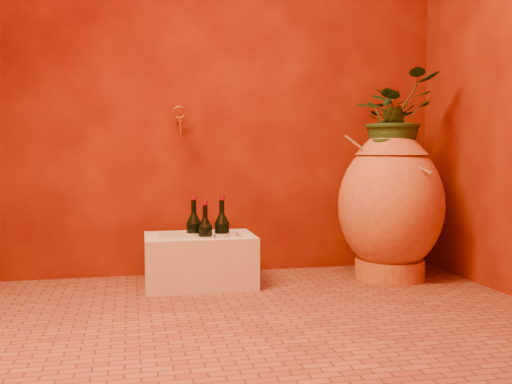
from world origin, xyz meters
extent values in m
plane|color=brown|center=(0.00, 0.00, 0.00)|extent=(2.50, 2.50, 0.00)
cube|color=#550B04|center=(0.00, 1.00, 1.25)|extent=(2.50, 0.02, 2.50)
cylinder|color=#D0713A|center=(0.85, 0.63, 0.05)|extent=(0.42, 0.42, 0.11)
ellipsoid|color=#D0713A|center=(0.85, 0.63, 0.40)|extent=(0.65, 0.65, 0.71)
cone|color=#D0713A|center=(0.85, 0.63, 0.73)|extent=(0.44, 0.44, 0.11)
torus|color=#D0713A|center=(0.85, 0.63, 0.80)|extent=(0.27, 0.27, 0.04)
cylinder|color=olive|center=(0.77, 0.58, 0.63)|extent=(0.38, 0.13, 0.31)
cylinder|color=olive|center=(0.83, 0.51, 0.66)|extent=(0.23, 0.31, 0.17)
cylinder|color=olive|center=(0.95, 0.55, 0.68)|extent=(0.21, 0.26, 0.19)
cube|color=beige|center=(-0.19, 0.69, 0.12)|extent=(0.56, 0.39, 0.23)
cube|color=beige|center=(-0.19, 0.84, 0.25)|extent=(0.56, 0.08, 0.03)
cube|color=beige|center=(-0.19, 0.54, 0.25)|extent=(0.56, 0.08, 0.03)
cube|color=beige|center=(-0.43, 0.69, 0.25)|extent=(0.08, 0.24, 0.03)
cube|color=beige|center=(0.06, 0.69, 0.25)|extent=(0.08, 0.24, 0.03)
cylinder|color=black|center=(-0.17, 0.63, 0.23)|extent=(0.07, 0.07, 0.17)
cone|color=black|center=(-0.17, 0.63, 0.34)|extent=(0.07, 0.07, 0.05)
cylinder|color=black|center=(-0.17, 0.63, 0.39)|extent=(0.02, 0.02, 0.07)
cylinder|color=maroon|center=(-0.17, 0.63, 0.44)|extent=(0.03, 0.03, 0.02)
cylinder|color=silver|center=(-0.17, 0.63, 0.23)|extent=(0.07, 0.07, 0.08)
cylinder|color=black|center=(-0.22, 0.69, 0.24)|extent=(0.08, 0.08, 0.18)
cone|color=black|center=(-0.22, 0.69, 0.35)|extent=(0.08, 0.08, 0.05)
cylinder|color=black|center=(-0.22, 0.69, 0.41)|extent=(0.03, 0.03, 0.07)
cylinder|color=maroon|center=(-0.22, 0.69, 0.46)|extent=(0.03, 0.03, 0.03)
cylinder|color=silver|center=(-0.22, 0.69, 0.24)|extent=(0.08, 0.08, 0.08)
cylinder|color=black|center=(-0.08, 0.65, 0.24)|extent=(0.08, 0.08, 0.18)
cone|color=black|center=(-0.08, 0.65, 0.35)|extent=(0.08, 0.08, 0.05)
cylinder|color=black|center=(-0.08, 0.65, 0.41)|extent=(0.03, 0.03, 0.07)
cylinder|color=maroon|center=(-0.08, 0.65, 0.46)|extent=(0.03, 0.03, 0.03)
cylinder|color=silver|center=(-0.08, 0.65, 0.24)|extent=(0.08, 0.08, 0.08)
cylinder|color=#9A6223|center=(-0.27, 0.93, 0.86)|extent=(0.02, 0.14, 0.02)
cylinder|color=#9A6223|center=(-0.27, 0.86, 0.82)|extent=(0.02, 0.02, 0.08)
torus|color=#9A6223|center=(-0.27, 0.93, 0.91)|extent=(0.07, 0.01, 0.07)
cylinder|color=#9A6223|center=(-0.27, 0.93, 0.89)|extent=(0.01, 0.01, 0.05)
imported|color=#1D4016|center=(0.87, 0.65, 0.88)|extent=(0.55, 0.52, 0.49)
imported|color=#1D4016|center=(0.81, 0.58, 0.78)|extent=(0.22, 0.21, 0.31)
camera|label=1|loc=(-0.53, -2.23, 0.69)|focal=40.00mm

